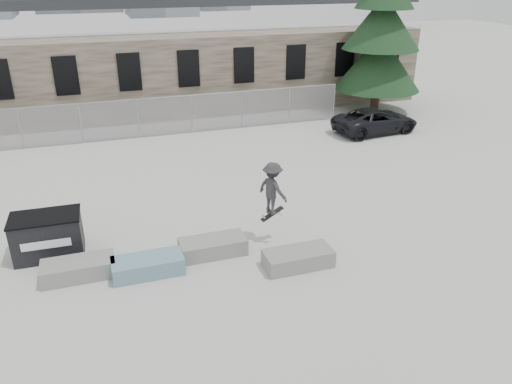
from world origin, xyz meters
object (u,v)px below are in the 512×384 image
planter_offset (298,258)px  dumpster (48,235)px  spruce_tree (382,28)px  skateboarder (273,189)px  suv (376,121)px  planter_far_left (79,268)px  planter_center_left (148,265)px  planter_center_right (213,246)px

planter_offset → dumpster: (-6.89, 2.96, 0.39)m
spruce_tree → skateboarder: bearing=-131.4°
planter_offset → suv: bearing=50.3°
planter_far_left → suv: (15.00, 9.29, 0.36)m
planter_offset → suv: suv is taller
planter_center_left → spruce_tree: (15.25, 13.42, 4.57)m
planter_offset → dumpster: size_ratio=0.98×
skateboarder → suv: bearing=-72.0°
suv → skateboarder: 12.92m
planter_offset → skateboarder: skateboarder is taller
planter_center_left → planter_center_right: size_ratio=1.00×
planter_center_left → dumpster: bearing=143.9°
planter_center_right → suv: 14.49m
spruce_tree → suv: bearing=-120.1°
planter_far_left → dumpster: dumpster is taller
dumpster → skateboarder: skateboarder is taller
dumpster → skateboarder: 6.90m
skateboarder → planter_far_left: bearing=65.2°
planter_far_left → planter_center_left: (1.87, -0.45, 0.00)m
planter_center_right → suv: bearing=39.9°
dumpster → skateboarder: size_ratio=1.08×
planter_far_left → skateboarder: size_ratio=1.06×
planter_far_left → spruce_tree: bearing=37.1°
planter_center_right → spruce_tree: spruce_tree is taller
planter_center_left → planter_offset: (4.21, -0.99, 0.00)m
suv → spruce_tree: bearing=-35.7°
planter_far_left → dumpster: 1.76m
planter_far_left → planter_center_right: bearing=0.1°
skateboarder → planter_offset: bearing=160.3°
skateboarder → spruce_tree: bearing=-68.3°
planter_center_right → suv: suv is taller
planter_center_left → skateboarder: (4.00, 0.67, 1.54)m
planter_center_right → planter_center_left: bearing=-167.1°
planter_center_left → suv: suv is taller
planter_center_left → suv: (13.13, 9.74, 0.36)m
planter_offset → suv: 13.96m
planter_center_right → planter_offset: same height
planter_center_left → planter_offset: bearing=-13.3°
dumpster → spruce_tree: spruce_tree is taller
planter_center_left → skateboarder: size_ratio=1.06×
planter_far_left → planter_center_left: same height
planter_center_left → dumpster: dumpster is taller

